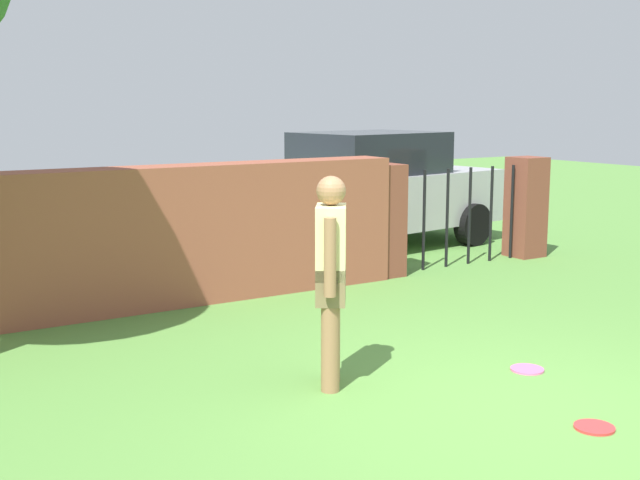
{
  "coord_description": "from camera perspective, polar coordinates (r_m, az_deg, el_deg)",
  "views": [
    {
      "loc": [
        -4.07,
        -4.0,
        2.16
      ],
      "look_at": [
        -0.38,
        1.86,
        1.0
      ],
      "focal_mm": 46.54,
      "sensor_mm": 36.0,
      "label": 1
    }
  ],
  "objects": [
    {
      "name": "brick_wall",
      "position": [
        8.72,
        -14.63,
        -0.13
      ],
      "size": [
        6.85,
        0.5,
        1.49
      ],
      "primitive_type": "cube",
      "color": "brown",
      "rests_on": "ground"
    },
    {
      "name": "frisbee_red",
      "position": [
        5.97,
        18.34,
        -12.13
      ],
      "size": [
        0.27,
        0.27,
        0.02
      ],
      "primitive_type": "cylinder",
      "color": "red",
      "rests_on": "ground"
    },
    {
      "name": "frisbee_pink",
      "position": [
        7.03,
        14.06,
        -8.62
      ],
      "size": [
        0.27,
        0.27,
        0.02
      ],
      "primitive_type": "cylinder",
      "color": "pink",
      "rests_on": "ground"
    },
    {
      "name": "person",
      "position": [
        6.23,
        0.75,
        -2.2
      ],
      "size": [
        0.39,
        0.46,
        1.62
      ],
      "rotation": [
        0.0,
        0.0,
        -2.17
      ],
      "color": "#9E704C",
      "rests_on": "ground"
    },
    {
      "name": "car",
      "position": [
        12.26,
        3.41,
        3.41
      ],
      "size": [
        4.41,
        2.4,
        1.72
      ],
      "rotation": [
        0.0,
        0.0,
        3.29
      ],
      "color": "#B7B7BC",
      "rests_on": "ground"
    },
    {
      "name": "ground_plane",
      "position": [
        6.1,
        12.67,
        -11.47
      ],
      "size": [
        40.0,
        40.0,
        0.0
      ],
      "primitive_type": "plane",
      "color": "#568C3D"
    },
    {
      "name": "fence_gate",
      "position": [
        11.11,
        9.51,
        1.82
      ],
      "size": [
        2.93,
        0.44,
        1.4
      ],
      "color": "brown",
      "rests_on": "ground"
    }
  ]
}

